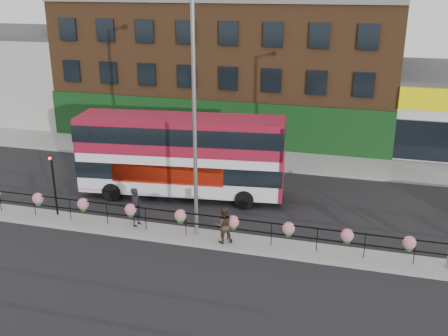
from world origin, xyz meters
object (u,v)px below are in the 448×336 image
(pedestrian_a, at_px, (136,207))
(pedestrian_b, at_px, (224,225))
(lamp_column_west, at_px, (196,93))
(double_decker_bus, at_px, (182,148))

(pedestrian_a, height_order, pedestrian_b, pedestrian_a)
(lamp_column_west, bearing_deg, double_decker_bus, 118.38)
(pedestrian_b, bearing_deg, pedestrian_a, -31.53)
(double_decker_bus, relative_size, lamp_column_west, 1.02)
(pedestrian_a, bearing_deg, lamp_column_west, -81.52)
(double_decker_bus, height_order, lamp_column_west, lamp_column_west)
(pedestrian_a, xyz_separation_m, lamp_column_west, (3.06, 0.15, 5.62))
(pedestrian_a, bearing_deg, pedestrian_b, -91.52)
(pedestrian_a, relative_size, pedestrian_b, 1.12)
(double_decker_bus, height_order, pedestrian_b, double_decker_bus)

